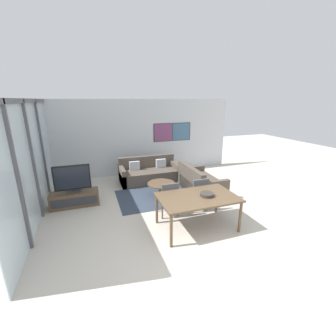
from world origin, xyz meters
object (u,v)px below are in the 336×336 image
Objects in this scene: sofa_side at (199,184)px; television at (72,179)px; dining_table at (197,199)px; tv_console at (75,199)px; dining_chair_left at (168,197)px; fruit_bowl at (207,194)px; coffee_table at (161,186)px; sofa_main at (149,173)px; dining_chair_centre at (198,192)px.

television is at bearing 85.99° from sofa_side.
dining_table is (2.62, -2.08, -0.08)m from television.
tv_console is 0.73× the size of dining_table.
tv_console is 2.60m from dining_chair_left.
fruit_bowl is (0.61, -0.78, 0.30)m from dining_chair_left.
dining_table is at bearing -60.82° from dining_chair_left.
television reaches higher than coffee_table.
television is at bearing 148.70° from dining_chair_left.
dining_chair_left reaches higher than coffee_table.
dining_chair_left is (-0.41, 0.74, -0.19)m from dining_table.
television is at bearing 90.00° from tv_console.
dining_chair_left reaches higher than dining_table.
dining_table is (2.62, -2.08, 0.49)m from tv_console.
sofa_main is at bearing 27.47° from television.
sofa_side is (3.62, -0.25, 0.07)m from tv_console.
coffee_table is 0.48× the size of dining_table.
sofa_side is at bearing -51.17° from sofa_main.
dining_chair_left is (-0.20, -2.60, 0.23)m from sofa_main.
fruit_bowl is (0.41, -3.38, 0.52)m from sofa_main.
sofa_main is at bearing 96.97° from fruit_bowl.
fruit_bowl is (0.41, -1.97, 0.49)m from coffee_table.
sofa_side is at bearing 61.07° from dining_chair_centre.
dining_table reaches higher than coffee_table.
sofa_main is 2.31× the size of dining_chair_left.
dining_chair_centre is at bearing 61.63° from dining_table.
television reaches higher than dining_chair_centre.
dining_table is (0.21, -3.33, 0.42)m from sofa_main.
sofa_main is 2.66m from dining_chair_centre.
sofa_side is (1.21, -1.51, -0.00)m from sofa_main.
coffee_table is at bearing -3.77° from tv_console.
sofa_main reaches higher than tv_console.
sofa_main is at bearing 93.63° from dining_table.
coffee_table is (2.41, -0.16, 0.11)m from tv_console.
dining_chair_centre is (3.03, -1.32, 0.30)m from tv_console.
tv_console is at bearing 156.54° from dining_chair_centre.
television is at bearing 156.52° from dining_chair_centre.
dining_chair_centre is at bearing -76.35° from sofa_main.
tv_console is at bearing 176.23° from coffee_table.
sofa_main is at bearing 85.58° from dining_chair_left.
dining_chair_left is at bearing -99.62° from coffee_table.
fruit_bowl is (2.82, -2.13, 0.03)m from television.
fruit_bowl is at bearing -36.99° from tv_console.
tv_console is 1.35× the size of television.
dining_table reaches higher than tv_console.
fruit_bowl is at bearing -104.59° from dining_chair_centre.
sofa_main is 3.37m from dining_table.
fruit_bowl reaches higher than dining_table.
dining_table is at bearing -38.45° from television.
dining_table is at bearing -83.71° from coffee_table.
sofa_side is at bearing -4.01° from television.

